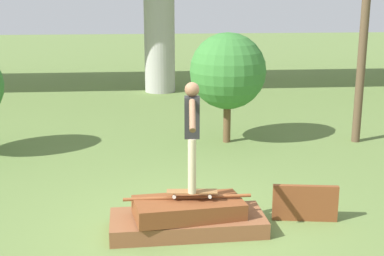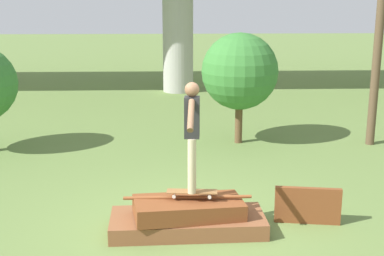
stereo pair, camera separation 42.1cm
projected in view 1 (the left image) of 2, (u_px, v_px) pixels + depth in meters
ground_plane at (188, 231)px, 8.22m from camera, size 80.00×80.00×0.00m
scrap_pile at (188, 218)px, 8.15m from camera, size 2.39×1.05×0.57m
scrap_plank_loose at (305, 203)px, 8.52m from camera, size 1.03×0.25×0.59m
skateboard at (192, 192)px, 8.04m from camera, size 0.78×0.25×0.09m
skater at (192, 129)px, 7.80m from camera, size 0.24×1.27×1.66m
tree_behind_left at (228, 71)px, 12.67m from camera, size 1.82×1.82×2.66m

